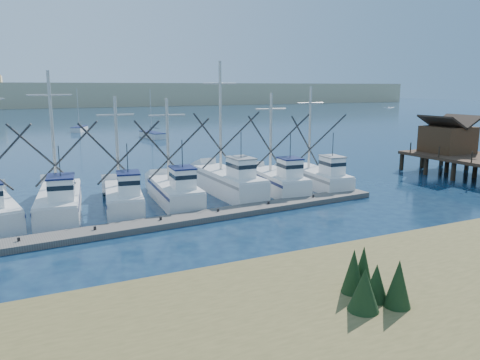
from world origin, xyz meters
The scene contains 9 objects.
ground centered at (0.00, 0.00, 0.00)m, with size 500.00×500.00×0.00m, color #0D1F39.
shore_bank centered at (-8.00, -10.00, 0.80)m, with size 40.00×10.00×1.60m, color #4C422D.
floating_dock centered at (-6.69, 6.66, 0.18)m, with size 27.69×1.85×0.37m, color #5A5651.
timber_pier centered at (21.50, 8.46, 2.57)m, with size 7.00×20.00×8.00m.
dune_ridge centered at (0.00, 210.00, 5.00)m, with size 360.00×60.00×10.00m, color tan.
trawler_fleet centered at (-6.89, 11.69, 0.96)m, with size 28.33×9.24×10.45m.
sailboat_near centered at (3.53, 56.29, 0.48)m, with size 2.81×7.04×8.10m.
sailboat_far centered at (-5.93, 73.57, 0.49)m, with size 3.84×6.09×8.10m.
flying_gull centered at (12.49, 10.85, 6.62)m, with size 1.17×0.21×0.21m.
Camera 1 is at (-17.41, -20.77, 8.48)m, focal length 35.00 mm.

